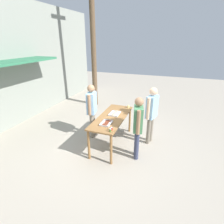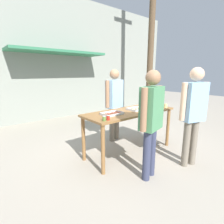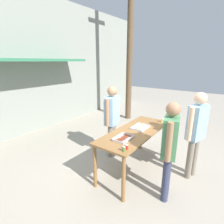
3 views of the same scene
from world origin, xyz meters
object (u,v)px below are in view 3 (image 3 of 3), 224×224
object	(u,v)px
food_tray_sausages	(123,138)
utility_pole	(130,36)
condiment_jar_ketchup	(127,147)
person_server_behind_table	(112,116)
food_tray_buns	(140,127)
person_customer_holding_hotdog	(170,144)
condiment_jar_mustard	(124,149)
beer_cup	(163,120)
person_customer_with_cup	(196,128)

from	to	relation	value
food_tray_sausages	utility_pole	xyz separation A→B (m)	(3.63, 2.05, 2.36)
condiment_jar_ketchup	person_server_behind_table	xyz separation A→B (m)	(1.03, 1.05, 0.10)
food_tray_sausages	food_tray_buns	bearing A→B (deg)	-0.21
food_tray_sausages	person_server_behind_table	distance (m)	1.08
food_tray_sausages	person_customer_holding_hotdog	world-z (taller)	person_customer_holding_hotdog
condiment_jar_mustard	person_server_behind_table	xyz separation A→B (m)	(1.11, 1.05, 0.10)
food_tray_buns	condiment_jar_ketchup	size ratio (longest dim) A/B	4.99
condiment_jar_ketchup	person_server_behind_table	world-z (taller)	person_server_behind_table
food_tray_buns	condiment_jar_ketchup	distance (m)	1.04
condiment_jar_mustard	person_server_behind_table	world-z (taller)	person_server_behind_table
person_server_behind_table	utility_pole	xyz separation A→B (m)	(2.90, 1.26, 2.23)
condiment_jar_ketchup	beer_cup	size ratio (longest dim) A/B	0.92
condiment_jar_ketchup	person_customer_holding_hotdog	world-z (taller)	person_customer_holding_hotdog
person_server_behind_table	person_customer_with_cup	world-z (taller)	person_customer_with_cup
person_customer_holding_hotdog	utility_pole	bearing A→B (deg)	-153.90
food_tray_sausages	utility_pole	distance (m)	4.78
person_server_behind_table	food_tray_buns	bearing A→B (deg)	-102.51
beer_cup	person_server_behind_table	bearing A→B (deg)	122.33
beer_cup	person_server_behind_table	world-z (taller)	person_server_behind_table
food_tray_buns	utility_pole	world-z (taller)	utility_pole
food_tray_sausages	food_tray_buns	distance (m)	0.70
person_customer_holding_hotdog	food_tray_buns	bearing A→B (deg)	-138.97
person_customer_with_cup	utility_pole	bearing A→B (deg)	-113.19
person_customer_with_cup	utility_pole	xyz separation A→B (m)	(2.64, 3.13, 2.21)
condiment_jar_ketchup	person_server_behind_table	bearing A→B (deg)	45.74
person_customer_with_cup	condiment_jar_ketchup	bearing A→B (deg)	-15.37
person_server_behind_table	condiment_jar_mustard	bearing A→B (deg)	-147.35
beer_cup	person_customer_with_cup	size ratio (longest dim) A/B	0.05
person_customer_holding_hotdog	person_customer_with_cup	xyz separation A→B (m)	(0.90, -0.22, 0.04)
food_tray_buns	person_server_behind_table	bearing A→B (deg)	88.32
person_server_behind_table	person_customer_holding_hotdog	bearing A→B (deg)	-121.99
food_tray_sausages	person_server_behind_table	size ratio (longest dim) A/B	0.22
food_tray_buns	condiment_jar_ketchup	bearing A→B (deg)	-165.32
beer_cup	person_customer_with_cup	xyz separation A→B (m)	(-0.40, -0.83, 0.11)
person_server_behind_table	person_customer_holding_hotdog	world-z (taller)	person_server_behind_table
food_tray_buns	person_customer_with_cup	bearing A→B (deg)	-75.05
beer_cup	utility_pole	size ratio (longest dim) A/B	0.01
condiment_jar_ketchup	person_customer_with_cup	bearing A→B (deg)	-32.28
beer_cup	person_customer_holding_hotdog	bearing A→B (deg)	-155.15
food_tray_buns	beer_cup	distance (m)	0.73
condiment_jar_mustard	person_customer_holding_hotdog	size ratio (longest dim) A/B	0.05
beer_cup	utility_pole	xyz separation A→B (m)	(2.24, 2.30, 2.32)
person_customer_with_cup	utility_pole	world-z (taller)	utility_pole
food_tray_buns	beer_cup	size ratio (longest dim) A/B	4.59
person_server_behind_table	utility_pole	bearing A→B (deg)	12.63
condiment_jar_ketchup	person_customer_holding_hotdog	distance (m)	0.71
food_tray_sausages	condiment_jar_ketchup	world-z (taller)	condiment_jar_ketchup
condiment_jar_mustard	utility_pole	world-z (taller)	utility_pole
condiment_jar_ketchup	food_tray_buns	bearing A→B (deg)	14.68
condiment_jar_ketchup	beer_cup	bearing A→B (deg)	0.30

